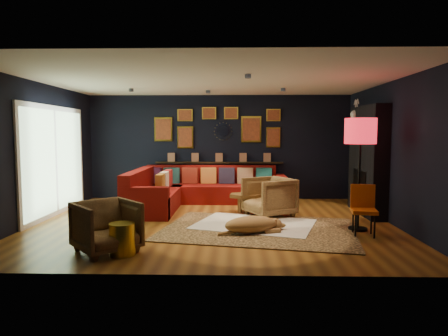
{
  "coord_description": "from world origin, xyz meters",
  "views": [
    {
      "loc": [
        0.39,
        -7.28,
        1.65
      ],
      "look_at": [
        0.19,
        0.3,
        0.99
      ],
      "focal_mm": 32.0,
      "sensor_mm": 36.0,
      "label": 1
    }
  ],
  "objects_px": {
    "coffee_table": "(246,197)",
    "orange_chair": "(363,206)",
    "gold_stool": "(122,239)",
    "armchair_left": "(107,224)",
    "floor_lamp": "(360,135)",
    "armchair_right": "(269,195)",
    "sectional": "(191,191)",
    "pouf": "(164,199)",
    "dog": "(251,221)"
  },
  "relations": [
    {
      "from": "coffee_table",
      "to": "orange_chair",
      "type": "relative_size",
      "value": 0.97
    },
    {
      "from": "coffee_table",
      "to": "gold_stool",
      "type": "xyz_separation_m",
      "value": [
        -1.77,
        -2.96,
        -0.1
      ]
    },
    {
      "from": "armchair_left",
      "to": "floor_lamp",
      "type": "bearing_deg",
      "value": -22.91
    },
    {
      "from": "coffee_table",
      "to": "armchair_right",
      "type": "relative_size",
      "value": 0.93
    },
    {
      "from": "armchair_left",
      "to": "orange_chair",
      "type": "bearing_deg",
      "value": -27.09
    },
    {
      "from": "sectional",
      "to": "pouf",
      "type": "xyz_separation_m",
      "value": [
        -0.55,
        -0.41,
        -0.13
      ]
    },
    {
      "from": "sectional",
      "to": "pouf",
      "type": "height_order",
      "value": "sectional"
    },
    {
      "from": "floor_lamp",
      "to": "sectional",
      "type": "bearing_deg",
      "value": 143.37
    },
    {
      "from": "sectional",
      "to": "coffee_table",
      "type": "bearing_deg",
      "value": -34.19
    },
    {
      "from": "sectional",
      "to": "gold_stool",
      "type": "bearing_deg",
      "value": -97.78
    },
    {
      "from": "armchair_left",
      "to": "gold_stool",
      "type": "bearing_deg",
      "value": -68.5
    },
    {
      "from": "coffee_table",
      "to": "orange_chair",
      "type": "xyz_separation_m",
      "value": [
        1.85,
        -1.78,
        0.16
      ]
    },
    {
      "from": "armchair_right",
      "to": "gold_stool",
      "type": "distance_m",
      "value": 3.42
    },
    {
      "from": "pouf",
      "to": "armchair_left",
      "type": "distance_m",
      "value": 3.29
    },
    {
      "from": "armchair_right",
      "to": "floor_lamp",
      "type": "xyz_separation_m",
      "value": [
        1.42,
        -1.11,
        1.19
      ]
    },
    {
      "from": "gold_stool",
      "to": "dog",
      "type": "bearing_deg",
      "value": 33.25
    },
    {
      "from": "gold_stool",
      "to": "floor_lamp",
      "type": "bearing_deg",
      "value": 22.35
    },
    {
      "from": "armchair_right",
      "to": "dog",
      "type": "xyz_separation_m",
      "value": [
        -0.41,
        -1.42,
        -0.22
      ]
    },
    {
      "from": "sectional",
      "to": "coffee_table",
      "type": "distance_m",
      "value": 1.51
    },
    {
      "from": "coffee_table",
      "to": "pouf",
      "type": "bearing_deg",
      "value": 166.36
    },
    {
      "from": "sectional",
      "to": "armchair_left",
      "type": "distance_m",
      "value": 3.77
    },
    {
      "from": "sectional",
      "to": "coffee_table",
      "type": "xyz_separation_m",
      "value": [
        1.25,
        -0.85,
        -0.0
      ]
    },
    {
      "from": "armchair_left",
      "to": "armchair_right",
      "type": "relative_size",
      "value": 0.93
    },
    {
      "from": "coffee_table",
      "to": "armchair_left",
      "type": "xyz_separation_m",
      "value": [
        -2.02,
        -2.84,
        0.08
      ]
    },
    {
      "from": "pouf",
      "to": "armchair_right",
      "type": "bearing_deg",
      "value": -19.56
    },
    {
      "from": "gold_stool",
      "to": "dog",
      "type": "xyz_separation_m",
      "value": [
        1.8,
        1.18,
        -0.01
      ]
    },
    {
      "from": "armchair_left",
      "to": "gold_stool",
      "type": "relative_size",
      "value": 1.81
    },
    {
      "from": "armchair_right",
      "to": "armchair_left",
      "type": "bearing_deg",
      "value": -73.19
    },
    {
      "from": "orange_chair",
      "to": "dog",
      "type": "distance_m",
      "value": 1.84
    },
    {
      "from": "armchair_right",
      "to": "orange_chair",
      "type": "bearing_deg",
      "value": 16.3
    },
    {
      "from": "coffee_table",
      "to": "dog",
      "type": "bearing_deg",
      "value": -89.05
    },
    {
      "from": "sectional",
      "to": "armchair_right",
      "type": "relative_size",
      "value": 3.98
    },
    {
      "from": "sectional",
      "to": "orange_chair",
      "type": "bearing_deg",
      "value": -40.35
    },
    {
      "from": "armchair_left",
      "to": "orange_chair",
      "type": "height_order",
      "value": "orange_chair"
    },
    {
      "from": "pouf",
      "to": "armchair_right",
      "type": "relative_size",
      "value": 0.6
    },
    {
      "from": "armchair_right",
      "to": "floor_lamp",
      "type": "bearing_deg",
      "value": 23.76
    },
    {
      "from": "dog",
      "to": "floor_lamp",
      "type": "bearing_deg",
      "value": -8.18
    },
    {
      "from": "gold_stool",
      "to": "armchair_left",
      "type": "bearing_deg",
      "value": 153.85
    },
    {
      "from": "sectional",
      "to": "orange_chair",
      "type": "distance_m",
      "value": 4.07
    },
    {
      "from": "pouf",
      "to": "floor_lamp",
      "type": "xyz_separation_m",
      "value": [
        3.67,
        -1.9,
        1.42
      ]
    },
    {
      "from": "armchair_left",
      "to": "dog",
      "type": "height_order",
      "value": "armchair_left"
    },
    {
      "from": "orange_chair",
      "to": "sectional",
      "type": "bearing_deg",
      "value": 148.36
    },
    {
      "from": "floor_lamp",
      "to": "armchair_left",
      "type": "bearing_deg",
      "value": -160.56
    },
    {
      "from": "sectional",
      "to": "dog",
      "type": "height_order",
      "value": "sectional"
    },
    {
      "from": "armchair_left",
      "to": "armchair_right",
      "type": "height_order",
      "value": "armchair_right"
    },
    {
      "from": "pouf",
      "to": "orange_chair",
      "type": "distance_m",
      "value": 4.28
    },
    {
      "from": "sectional",
      "to": "armchair_left",
      "type": "height_order",
      "value": "sectional"
    },
    {
      "from": "floor_lamp",
      "to": "dog",
      "type": "distance_m",
      "value": 2.33
    },
    {
      "from": "sectional",
      "to": "armchair_right",
      "type": "distance_m",
      "value": 2.08
    },
    {
      "from": "armchair_right",
      "to": "gold_stool",
      "type": "height_order",
      "value": "armchair_right"
    }
  ]
}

